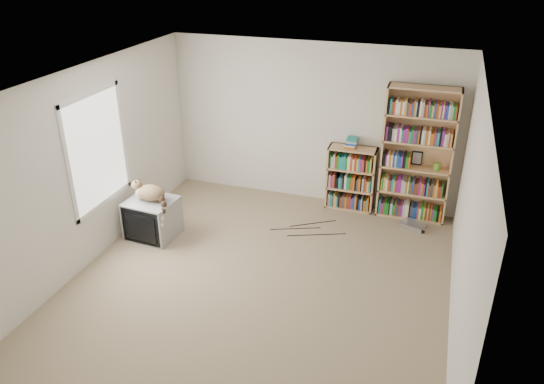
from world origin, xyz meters
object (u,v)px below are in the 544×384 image
(crt_tv, at_px, (153,218))
(cat, at_px, (152,196))
(bookcase_short, at_px, (351,180))
(bookcase_tall, at_px, (416,158))
(dvd_player, at_px, (413,225))

(crt_tv, relative_size, cat, 1.12)
(bookcase_short, bearing_deg, cat, -143.67)
(cat, height_order, bookcase_tall, bookcase_tall)
(cat, distance_m, bookcase_tall, 3.81)
(bookcase_tall, height_order, dvd_player, bookcase_tall)
(crt_tv, xyz_separation_m, bookcase_short, (2.47, 1.75, 0.19))
(bookcase_short, xyz_separation_m, dvd_player, (1.01, -0.37, -0.43))
(crt_tv, bearing_deg, cat, -28.91)
(bookcase_short, bearing_deg, bookcase_tall, 0.19)
(bookcase_tall, bearing_deg, cat, -151.95)
(dvd_player, bearing_deg, cat, -140.16)
(cat, distance_m, bookcase_short, 3.01)
(bookcase_tall, xyz_separation_m, dvd_player, (0.09, -0.37, -0.90))
(bookcase_short, height_order, dvd_player, bookcase_short)
(cat, xyz_separation_m, dvd_player, (3.44, 1.41, -0.60))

